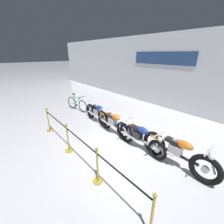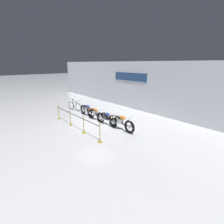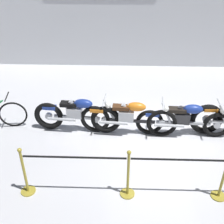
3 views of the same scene
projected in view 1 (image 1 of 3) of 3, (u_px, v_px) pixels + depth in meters
The scene contains 11 objects.
ground_plane at pixel (116, 145), 5.48m from camera, with size 120.00×120.00×0.00m, color silver.
back_wall at pixel (190, 74), 7.79m from camera, with size 28.00×0.29×4.20m.
motorcycle_blue_0 at pixel (98, 114), 7.10m from camera, with size 2.19×0.62×0.95m.
motorcycle_orange_1 at pixel (113, 123), 6.12m from camera, with size 2.36×0.62×0.95m.
motorcycle_blue_2 at pixel (138, 136), 5.18m from camera, with size 2.29×0.62×0.92m.
motorcycle_orange_3 at pixel (177, 153), 4.28m from camera, with size 2.35×0.62×0.98m.
bicycle at pixel (77, 104), 8.70m from camera, with size 1.71×0.48×0.96m.
stanchion_far_left at pixel (62, 130), 5.19m from camera, with size 5.36×0.28×1.05m.
stanchion_mid_left at pixel (68, 142), 5.02m from camera, with size 0.28×0.28×1.05m.
stanchion_mid_right at pixel (98, 171), 3.80m from camera, with size 0.28×0.28×1.05m.
stanchion_far_right at pixel (151, 222), 2.64m from camera, with size 0.28×0.28×1.05m.
Camera 1 is at (3.46, -3.11, 3.14)m, focal length 24.00 mm.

